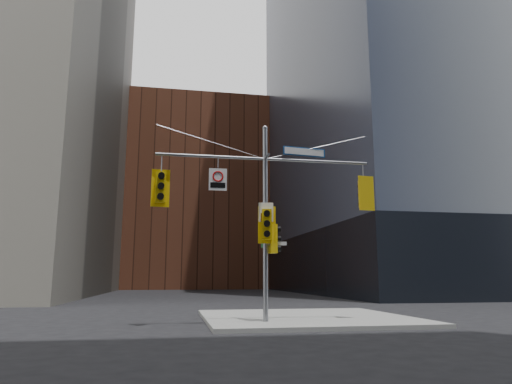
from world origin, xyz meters
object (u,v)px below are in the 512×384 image
object	(u,v)px
traffic_light_west_arm	(161,187)
regulatory_sign_arm	(218,179)
signal_assembly	(265,201)
street_sign_blade	(304,152)
traffic_light_east_arm	(364,194)
traffic_light_pole_side	(274,239)
traffic_light_pole_front	(267,224)

from	to	relation	value
traffic_light_west_arm	regulatory_sign_arm	xyz separation A→B (m)	(2.01, -0.03, 0.38)
signal_assembly	street_sign_blade	bearing A→B (deg)	0.11
traffic_light_east_arm	street_sign_blade	distance (m)	2.80
signal_assembly	traffic_light_west_arm	bearing A→B (deg)	179.79
signal_assembly	traffic_light_west_arm	world-z (taller)	signal_assembly
traffic_light_west_arm	traffic_light_east_arm	world-z (taller)	traffic_light_west_arm
traffic_light_west_arm	traffic_light_pole_side	world-z (taller)	traffic_light_west_arm
traffic_light_pole_side	street_sign_blade	xyz separation A→B (m)	(1.19, -0.01, 3.31)
signal_assembly	traffic_light_pole_front	size ratio (longest dim) A/B	6.00
traffic_light_pole_side	street_sign_blade	world-z (taller)	street_sign_blade
traffic_light_pole_front	regulatory_sign_arm	distance (m)	2.42
traffic_light_pole_front	street_sign_blade	bearing A→B (deg)	21.00
traffic_light_west_arm	regulatory_sign_arm	bearing A→B (deg)	-5.02
traffic_light_west_arm	traffic_light_pole_front	size ratio (longest dim) A/B	1.02
signal_assembly	traffic_light_pole_front	xyz separation A→B (m)	(0.00, -0.27, -0.89)
traffic_light_pole_side	street_sign_blade	size ratio (longest dim) A/B	0.62
signal_assembly	traffic_light_east_arm	size ratio (longest dim) A/B	6.05
traffic_light_east_arm	traffic_light_pole_front	bearing A→B (deg)	-2.19
traffic_light_east_arm	street_sign_blade	bearing A→B (deg)	-6.21
signal_assembly	traffic_light_east_arm	distance (m)	3.87
traffic_light_pole_side	street_sign_blade	distance (m)	3.52
traffic_light_pole_side	traffic_light_pole_front	xyz separation A→B (m)	(-0.32, -0.28, 0.49)
street_sign_blade	regulatory_sign_arm	size ratio (longest dim) A/B	2.08
traffic_light_east_arm	traffic_light_pole_side	world-z (taller)	traffic_light_east_arm
street_sign_blade	traffic_light_west_arm	bearing A→B (deg)	173.24
street_sign_blade	signal_assembly	bearing A→B (deg)	173.47
regulatory_sign_arm	signal_assembly	bearing A→B (deg)	0.90
regulatory_sign_arm	traffic_light_west_arm	bearing A→B (deg)	179.28
traffic_light_pole_front	regulatory_sign_arm	xyz separation A→B (m)	(-1.75, 0.25, 1.65)
traffic_light_pole_front	signal_assembly	bearing A→B (deg)	101.18
signal_assembly	traffic_light_pole_front	bearing A→B (deg)	-89.74
traffic_light_east_arm	traffic_light_pole_front	world-z (taller)	traffic_light_east_arm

